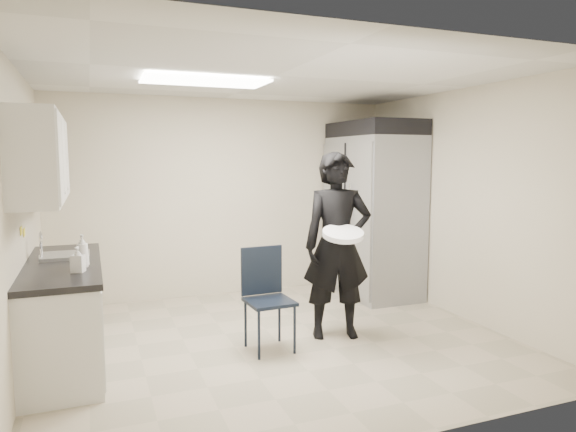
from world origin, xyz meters
name	(u,v)px	position (x,y,z in m)	size (l,w,h in m)	color
floor	(277,341)	(0.00, 0.00, 0.00)	(4.50, 4.50, 0.00)	tan
ceiling	(277,76)	(0.00, 0.00, 2.60)	(4.50, 4.50, 0.00)	silver
back_wall	(226,197)	(0.00, 2.00, 1.30)	(4.50, 4.50, 0.00)	beige
left_wall	(18,223)	(-2.25, 0.00, 1.30)	(4.00, 4.00, 0.00)	beige
right_wall	(464,205)	(2.25, 0.00, 1.30)	(4.00, 4.00, 0.00)	beige
ceiling_panel	(205,81)	(-0.60, 0.40, 2.57)	(1.20, 0.60, 0.02)	white
lower_counter	(65,315)	(-1.95, 0.20, 0.43)	(0.60, 1.90, 0.86)	silver
countertop	(62,265)	(-1.95, 0.20, 0.89)	(0.64, 1.95, 0.05)	black
sink	(66,261)	(-1.93, 0.45, 0.87)	(0.42, 0.40, 0.14)	gray
faucet	(41,247)	(-2.13, 0.45, 1.02)	(0.02, 0.02, 0.24)	silver
upper_cabinets	(41,158)	(-2.08, 0.20, 1.83)	(0.35, 1.80, 0.75)	silver
towel_dispenser	(44,177)	(-2.14, 1.35, 1.62)	(0.22, 0.30, 0.35)	black
notice_sticker_left	(21,231)	(-2.24, 0.10, 1.22)	(0.00, 0.12, 0.07)	yellow
notice_sticker_right	(24,232)	(-2.24, 0.30, 1.18)	(0.00, 0.12, 0.07)	yellow
commercial_fridge	(373,216)	(1.83, 1.27, 1.05)	(0.80, 1.35, 2.10)	gray
fridge_compressor	(375,129)	(1.83, 1.27, 2.20)	(0.80, 1.35, 0.20)	black
folding_chair	(270,302)	(-0.15, -0.20, 0.47)	(0.42, 0.42, 0.95)	black
man_tuxedo	(337,245)	(0.62, -0.07, 0.94)	(0.69, 0.46, 1.89)	black
bucket_lid	(343,234)	(0.56, -0.31, 1.10)	(0.40, 0.40, 0.05)	white
soap_bottle_a	(82,251)	(-1.77, -0.08, 1.05)	(0.11, 0.11, 0.28)	silver
soap_bottle_b	(78,259)	(-1.81, -0.28, 1.02)	(0.09, 0.10, 0.21)	#B0B1BD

